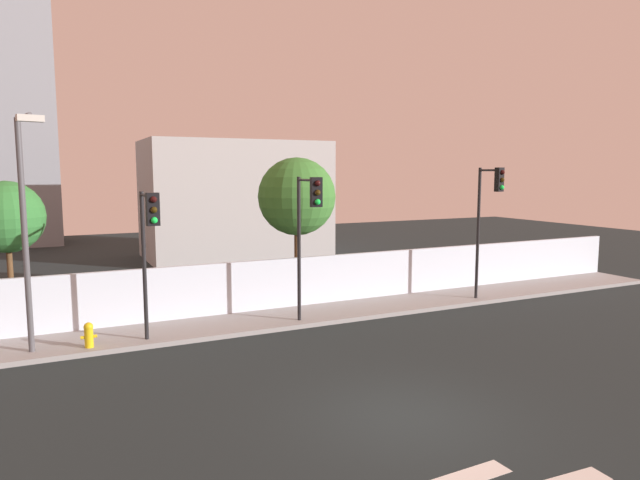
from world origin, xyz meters
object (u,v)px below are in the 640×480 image
(traffic_light_left, at_px, (308,218))
(street_lamp_curbside, at_px, (25,216))
(roadside_tree_leftmost, at_px, (7,217))
(traffic_light_center, at_px, (149,234))
(traffic_light_right, at_px, (489,205))
(fire_hydrant, at_px, (89,334))
(roadside_tree_midleft, at_px, (297,197))

(traffic_light_left, relative_size, street_lamp_curbside, 0.75)
(roadside_tree_leftmost, bearing_deg, street_lamp_curbside, -78.28)
(traffic_light_left, relative_size, traffic_light_center, 1.09)
(traffic_light_right, distance_m, fire_hydrant, 14.69)
(traffic_light_right, bearing_deg, street_lamp_curbside, 178.59)
(traffic_light_left, relative_size, fire_hydrant, 6.62)
(fire_hydrant, height_order, roadside_tree_midleft, roadside_tree_midleft)
(traffic_light_left, xyz_separation_m, street_lamp_curbside, (-7.91, 0.78, 0.28))
(traffic_light_left, height_order, fire_hydrant, traffic_light_left)
(traffic_light_center, bearing_deg, fire_hydrant, 161.16)
(roadside_tree_leftmost, bearing_deg, fire_hydrant, -56.28)
(traffic_light_left, relative_size, roadside_tree_leftmost, 0.99)
(traffic_light_center, distance_m, street_lamp_curbside, 3.18)
(roadside_tree_midleft, bearing_deg, traffic_light_center, -149.49)
(fire_hydrant, relative_size, roadside_tree_midleft, 0.13)
(fire_hydrant, bearing_deg, roadside_tree_leftmost, 123.72)
(street_lamp_curbside, bearing_deg, roadside_tree_midleft, 17.96)
(traffic_light_center, relative_size, fire_hydrant, 6.07)
(traffic_light_left, height_order, traffic_light_right, traffic_light_right)
(traffic_light_center, bearing_deg, street_lamp_curbside, 168.51)
(fire_hydrant, bearing_deg, traffic_light_center, -18.84)
(traffic_light_right, height_order, fire_hydrant, traffic_light_right)
(roadside_tree_midleft, bearing_deg, traffic_light_left, -108.46)
(traffic_light_right, height_order, street_lamp_curbside, street_lamp_curbside)
(roadside_tree_leftmost, bearing_deg, traffic_light_right, -11.62)
(traffic_light_center, xyz_separation_m, fire_hydrant, (-1.66, 0.57, -2.83))
(traffic_light_left, bearing_deg, traffic_light_center, 178.13)
(street_lamp_curbside, xyz_separation_m, roadside_tree_midleft, (9.17, 2.97, 0.21))
(traffic_light_center, distance_m, fire_hydrant, 3.33)
(traffic_light_right, bearing_deg, fire_hydrant, 178.68)
(fire_hydrant, distance_m, roadside_tree_leftmost, 4.82)
(fire_hydrant, bearing_deg, roadside_tree_midleft, 21.31)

